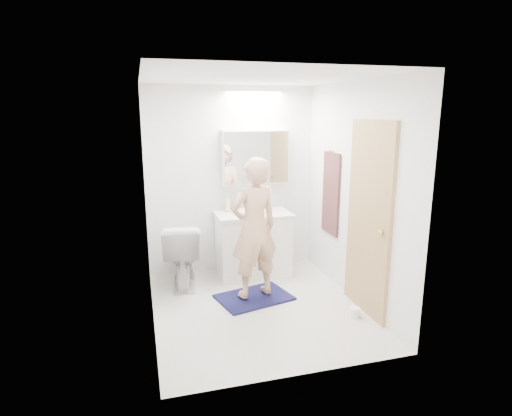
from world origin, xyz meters
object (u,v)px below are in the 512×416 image
object	(u,v)px
vanity_cabinet	(253,245)
toothbrush_cup	(266,205)
toilet	(183,254)
toilet_paper_roll	(354,312)
person	(254,228)
medicine_cabinet	(255,157)
soap_bottle_b	(236,205)
soap_bottle_a	(228,203)

from	to	relation	value
vanity_cabinet	toothbrush_cup	size ratio (longest dim) A/B	8.93
toilet	toilet_paper_roll	world-z (taller)	toilet
toilet	person	size ratio (longest dim) A/B	0.51
medicine_cabinet	person	world-z (taller)	medicine_cabinet
person	toilet_paper_roll	world-z (taller)	person
person	toothbrush_cup	xyz separation A→B (m)	(0.40, 0.90, 0.04)
medicine_cabinet	toilet_paper_roll	world-z (taller)	medicine_cabinet
soap_bottle_b	toothbrush_cup	xyz separation A→B (m)	(0.40, -0.02, -0.03)
toothbrush_cup	soap_bottle_b	bearing A→B (deg)	177.14
vanity_cabinet	toothbrush_cup	distance (m)	0.55
medicine_cabinet	soap_bottle_a	size ratio (longest dim) A/B	4.07
toilet_paper_roll	toilet	bearing A→B (deg)	140.65
person	toilet_paper_roll	xyz separation A→B (m)	(0.89, -0.70, -0.78)
medicine_cabinet	soap_bottle_a	bearing A→B (deg)	-171.20
person	soap_bottle_b	bearing A→B (deg)	-104.03
medicine_cabinet	toilet	distance (m)	1.53
person	soap_bottle_b	distance (m)	0.92
medicine_cabinet	person	bearing A→B (deg)	-106.38
toilet	soap_bottle_a	world-z (taller)	soap_bottle_a
vanity_cabinet	toilet_paper_roll	size ratio (longest dim) A/B	8.18
toilet	medicine_cabinet	bearing A→B (deg)	-154.48
person	vanity_cabinet	bearing A→B (deg)	-117.98
medicine_cabinet	toothbrush_cup	world-z (taller)	medicine_cabinet
soap_bottle_a	toothbrush_cup	xyz separation A→B (m)	(0.51, 0.01, -0.06)
toilet	person	xyz separation A→B (m)	(0.73, -0.62, 0.43)
soap_bottle_a	medicine_cabinet	bearing A→B (deg)	8.80
vanity_cabinet	medicine_cabinet	world-z (taller)	medicine_cabinet
vanity_cabinet	soap_bottle_a	xyz separation A→B (m)	(-0.30, 0.15, 0.54)
vanity_cabinet	toilet_paper_roll	world-z (taller)	vanity_cabinet
soap_bottle_a	soap_bottle_b	world-z (taller)	soap_bottle_a
toilet	person	distance (m)	1.05
soap_bottle_a	person	bearing A→B (deg)	-82.97
soap_bottle_a	toilet_paper_roll	world-z (taller)	soap_bottle_a
toilet	soap_bottle_a	distance (m)	0.86
medicine_cabinet	toilet_paper_roll	distance (m)	2.28
toothbrush_cup	person	bearing A→B (deg)	-114.26
medicine_cabinet	toilet_paper_roll	xyz separation A→B (m)	(0.61, -1.65, -1.45)
toothbrush_cup	vanity_cabinet	bearing A→B (deg)	-143.74
person	soap_bottle_a	world-z (taller)	person
soap_bottle_b	toothbrush_cup	distance (m)	0.40
toilet_paper_roll	soap_bottle_b	bearing A→B (deg)	118.59
person	soap_bottle_a	size ratio (longest dim) A/B	7.23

